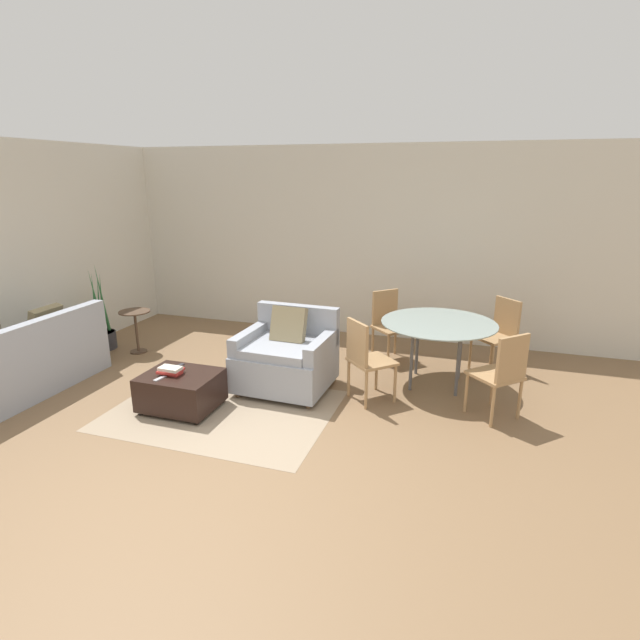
{
  "coord_description": "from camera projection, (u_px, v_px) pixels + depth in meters",
  "views": [
    {
      "loc": [
        1.99,
        -3.18,
        2.35
      ],
      "look_at": [
        0.31,
        1.99,
        0.75
      ],
      "focal_mm": 28.0,
      "sensor_mm": 36.0,
      "label": 1
    }
  ],
  "objects": [
    {
      "name": "couch",
      "position": [
        14.0,
        370.0,
        5.43
      ],
      "size": [
        0.89,
        2.04,
        0.89
      ],
      "color": "#999EA8",
      "rests_on": "ground_plane"
    },
    {
      "name": "potted_plant",
      "position": [
        103.0,
        331.0,
        6.91
      ],
      "size": [
        0.33,
        0.33,
        1.21
      ],
      "color": "#333338",
      "rests_on": "ground_plane"
    },
    {
      "name": "dining_chair_far_right",
      "position": [
        500.0,
        330.0,
        6.07
      ],
      "size": [
        0.59,
        0.59,
        0.9
      ],
      "color": "tan",
      "rests_on": "ground_plane"
    },
    {
      "name": "side_table",
      "position": [
        136.0,
        323.0,
        6.72
      ],
      "size": [
        0.41,
        0.41,
        0.58
      ],
      "color": "#4C3828",
      "rests_on": "ground_plane"
    },
    {
      "name": "dining_chair_near_right",
      "position": [
        502.0,
        371.0,
        4.83
      ],
      "size": [
        0.59,
        0.59,
        0.9
      ],
      "color": "tan",
      "rests_on": "ground_plane"
    },
    {
      "name": "dining_table",
      "position": [
        438.0,
        328.0,
        5.6
      ],
      "size": [
        1.29,
        1.29,
        0.75
      ],
      "color": "#8C9E99",
      "rests_on": "ground_plane"
    },
    {
      "name": "area_rug",
      "position": [
        223.0,
        410.0,
        5.16
      ],
      "size": [
        2.23,
        1.67,
        0.01
      ],
      "color": "gray",
      "rests_on": "ground_plane"
    },
    {
      "name": "dining_chair_far_left",
      "position": [
        389.0,
        320.0,
        6.47
      ],
      "size": [
        0.59,
        0.59,
        0.9
      ],
      "color": "tan",
      "rests_on": "ground_plane"
    },
    {
      "name": "wall_left",
      "position": [
        27.0,
        256.0,
        6.12
      ],
      "size": [
        0.06,
        12.0,
        2.75
      ],
      "color": "beige",
      "rests_on": "ground_plane"
    },
    {
      "name": "ottoman",
      "position": [
        181.0,
        390.0,
        5.13
      ],
      "size": [
        0.74,
        0.61,
        0.39
      ],
      "color": "black",
      "rests_on": "ground_plane"
    },
    {
      "name": "tv_remote_primary",
      "position": [
        177.0,
        366.0,
        5.28
      ],
      "size": [
        0.07,
        0.17,
        0.01
      ],
      "color": "#333338",
      "rests_on": "ottoman"
    },
    {
      "name": "book_stack",
      "position": [
        171.0,
        370.0,
        5.07
      ],
      "size": [
        0.25,
        0.2,
        0.08
      ],
      "color": "#B72D28",
      "rests_on": "ottoman"
    },
    {
      "name": "tv_remote_secondary",
      "position": [
        160.0,
        378.0,
        4.96
      ],
      "size": [
        0.07,
        0.15,
        0.01
      ],
      "color": "#B7B7BC",
      "rests_on": "ottoman"
    },
    {
      "name": "dining_chair_near_left",
      "position": [
        365.0,
        355.0,
        5.23
      ],
      "size": [
        0.59,
        0.59,
        0.9
      ],
      "color": "tan",
      "rests_on": "ground_plane"
    },
    {
      "name": "ground_plane",
      "position": [
        211.0,
        467.0,
        4.15
      ],
      "size": [
        20.0,
        20.0,
        0.0
      ],
      "primitive_type": "plane",
      "color": "brown"
    },
    {
      "name": "armchair",
      "position": [
        287.0,
        358.0,
        5.6
      ],
      "size": [
        1.01,
        0.93,
        0.94
      ],
      "color": "#999EA8",
      "rests_on": "ground_plane"
    },
    {
      "name": "wall_back",
      "position": [
        341.0,
        242.0,
        7.35
      ],
      "size": [
        12.0,
        0.06,
        2.75
      ],
      "color": "beige",
      "rests_on": "ground_plane"
    }
  ]
}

